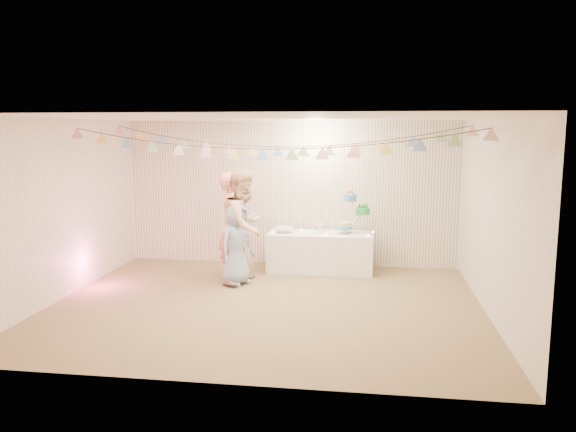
# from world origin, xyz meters

# --- Properties ---
(floor) EXTENTS (6.00, 6.00, 0.00)m
(floor) POSITION_xyz_m (0.00, 0.00, 0.00)
(floor) COLOR brown
(floor) RESTS_ON ground
(ceiling) EXTENTS (6.00, 6.00, 0.00)m
(ceiling) POSITION_xyz_m (0.00, 0.00, 2.60)
(ceiling) COLOR white
(ceiling) RESTS_ON ground
(back_wall) EXTENTS (6.00, 6.00, 0.00)m
(back_wall) POSITION_xyz_m (0.00, 2.50, 1.30)
(back_wall) COLOR white
(back_wall) RESTS_ON ground
(front_wall) EXTENTS (6.00, 6.00, 0.00)m
(front_wall) POSITION_xyz_m (0.00, -2.50, 1.30)
(front_wall) COLOR white
(front_wall) RESTS_ON ground
(left_wall) EXTENTS (5.00, 5.00, 0.00)m
(left_wall) POSITION_xyz_m (-3.00, 0.00, 1.30)
(left_wall) COLOR white
(left_wall) RESTS_ON ground
(right_wall) EXTENTS (5.00, 5.00, 0.00)m
(right_wall) POSITION_xyz_m (3.00, 0.00, 1.30)
(right_wall) COLOR white
(right_wall) RESTS_ON ground
(table) EXTENTS (1.80, 0.72, 0.68)m
(table) POSITION_xyz_m (0.60, 2.02, 0.34)
(table) COLOR white
(table) RESTS_ON floor
(cake_stand) EXTENTS (0.62, 0.37, 0.69)m
(cake_stand) POSITION_xyz_m (1.15, 2.07, 1.10)
(cake_stand) COLOR silver
(cake_stand) RESTS_ON table
(cake_bottom) EXTENTS (0.31, 0.31, 0.15)m
(cake_bottom) POSITION_xyz_m (1.00, 2.01, 0.84)
(cake_bottom) COLOR #28B4BF
(cake_bottom) RESTS_ON cake_stand
(cake_middle) EXTENTS (0.27, 0.27, 0.22)m
(cake_middle) POSITION_xyz_m (1.33, 2.16, 1.11)
(cake_middle) COLOR green
(cake_middle) RESTS_ON cake_stand
(cake_top_tier) EXTENTS (0.25, 0.25, 0.19)m
(cake_top_tier) POSITION_xyz_m (1.09, 2.04, 1.38)
(cake_top_tier) COLOR #3F7FC8
(cake_top_tier) RESTS_ON cake_stand
(platter) EXTENTS (0.33, 0.33, 0.02)m
(platter) POSITION_xyz_m (-0.04, 1.97, 0.76)
(platter) COLOR white
(platter) RESTS_ON table
(posy) EXTENTS (0.14, 0.14, 0.16)m
(posy) POSITION_xyz_m (0.58, 2.07, 0.83)
(posy) COLOR white
(posy) RESTS_ON table
(person_adult_a) EXTENTS (0.49, 0.68, 1.75)m
(person_adult_a) POSITION_xyz_m (-0.84, 1.50, 0.88)
(person_adult_a) COLOR #ED9A7C
(person_adult_a) RESTS_ON floor
(person_adult_b) EXTENTS (0.91, 1.04, 1.83)m
(person_adult_b) POSITION_xyz_m (-0.56, 1.15, 0.91)
(person_adult_b) COLOR #D7AC84
(person_adult_b) RESTS_ON floor
(person_child) EXTENTS (0.69, 0.76, 1.30)m
(person_child) POSITION_xyz_m (-0.66, 1.02, 0.65)
(person_child) COLOR #8CA2C7
(person_child) RESTS_ON floor
(bunting_back) EXTENTS (5.60, 1.10, 0.40)m
(bunting_back) POSITION_xyz_m (0.00, 1.10, 2.35)
(bunting_back) COLOR pink
(bunting_back) RESTS_ON ceiling
(bunting_front) EXTENTS (5.60, 0.90, 0.36)m
(bunting_front) POSITION_xyz_m (0.00, -0.20, 2.32)
(bunting_front) COLOR #72A5E5
(bunting_front) RESTS_ON ceiling
(tealight_0) EXTENTS (0.04, 0.04, 0.03)m
(tealight_0) POSITION_xyz_m (-0.20, 1.87, 0.69)
(tealight_0) COLOR #FFD88C
(tealight_0) RESTS_ON table
(tealight_1) EXTENTS (0.04, 0.04, 0.03)m
(tealight_1) POSITION_xyz_m (0.25, 2.20, 0.69)
(tealight_1) COLOR #FFD88C
(tealight_1) RESTS_ON table
(tealight_2) EXTENTS (0.04, 0.04, 0.03)m
(tealight_2) POSITION_xyz_m (0.70, 1.80, 0.69)
(tealight_2) COLOR #FFD88C
(tealight_2) RESTS_ON table
(tealight_3) EXTENTS (0.04, 0.04, 0.03)m
(tealight_3) POSITION_xyz_m (0.95, 2.24, 0.69)
(tealight_3) COLOR #FFD88C
(tealight_3) RESTS_ON table
(tealight_4) EXTENTS (0.04, 0.04, 0.03)m
(tealight_4) POSITION_xyz_m (1.42, 1.84, 0.69)
(tealight_4) COLOR #FFD88C
(tealight_4) RESTS_ON table
(tealight_5) EXTENTS (0.04, 0.04, 0.03)m
(tealight_5) POSITION_xyz_m (1.50, 2.17, 0.69)
(tealight_5) COLOR #FFD88C
(tealight_5) RESTS_ON table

